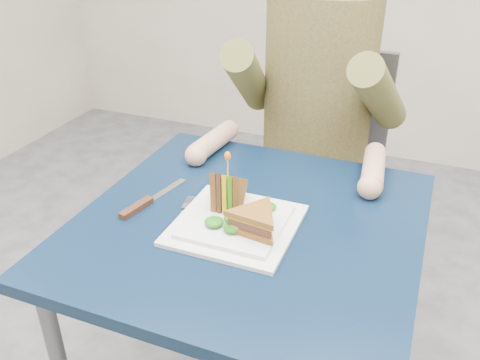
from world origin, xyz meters
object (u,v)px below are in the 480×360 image
at_px(plate, 236,223).
at_px(sandwich_flat, 256,221).
at_px(knife, 142,204).
at_px(chair, 318,164).
at_px(sandwich_upright, 228,193).
at_px(fork, 182,218).
at_px(table, 249,249).
at_px(diner, 319,70).

distance_m(plate, sandwich_flat, 0.07).
bearing_deg(knife, chair, 70.91).
bearing_deg(sandwich_upright, fork, -144.57).
xyz_separation_m(sandwich_upright, fork, (-0.09, -0.06, -0.05)).
distance_m(table, knife, 0.27).
height_order(chair, knife, chair).
bearing_deg(sandwich_upright, diner, 84.53).
relative_size(table, fork, 4.22).
distance_m(chair, sandwich_upright, 0.73).
bearing_deg(fork, diner, 77.29).
xyz_separation_m(chair, diner, (-0.00, -0.11, 0.37)).
distance_m(table, sandwich_flat, 0.14).
height_order(table, knife, knife).
xyz_separation_m(table, sandwich_upright, (-0.05, 0.01, 0.13)).
height_order(chair, diner, diner).
bearing_deg(sandwich_flat, chair, 92.84).
distance_m(diner, sandwich_flat, 0.66).
distance_m(chair, plate, 0.75).
bearing_deg(knife, fork, -7.13).
relative_size(table, diner, 1.01).
bearing_deg(chair, knife, -109.09).
distance_m(fork, knife, 0.11).
height_order(table, diner, diner).
relative_size(table, sandwich_flat, 5.04).
xyz_separation_m(table, diner, (-0.00, 0.58, 0.26)).
xyz_separation_m(chair, fork, (-0.14, -0.74, 0.19)).
distance_m(sandwich_flat, sandwich_upright, 0.12).
relative_size(sandwich_flat, sandwich_upright, 0.98).
bearing_deg(sandwich_flat, plate, 155.56).
height_order(fork, knife, knife).
bearing_deg(knife, sandwich_upright, 13.84).
bearing_deg(table, knife, -171.07).
bearing_deg(plate, fork, -171.98).
bearing_deg(chair, sandwich_flat, -87.16).
bearing_deg(sandwich_upright, table, -9.47).
distance_m(table, diner, 0.64).
xyz_separation_m(plate, sandwich_flat, (0.05, -0.02, 0.04)).
height_order(diner, sandwich_upright, diner).
xyz_separation_m(diner, sandwich_flat, (0.04, -0.64, -0.14)).
relative_size(chair, sandwich_upright, 6.13).
distance_m(diner, knife, 0.69).
xyz_separation_m(table, plate, (-0.02, -0.04, 0.09)).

